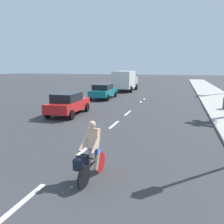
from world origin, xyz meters
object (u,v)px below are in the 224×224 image
at_px(cyclist, 90,154).
at_px(delivery_truck, 125,80).
at_px(parked_car_red, 68,103).
at_px(parked_car_teal, 103,91).

relative_size(cyclist, delivery_truck, 0.29).
bearing_deg(cyclist, delivery_truck, -73.48).
height_order(parked_car_red, parked_car_teal, same).
xyz_separation_m(cyclist, delivery_truck, (-5.11, 24.84, 0.67)).
bearing_deg(parked_car_red, delivery_truck, 86.93).
bearing_deg(delivery_truck, cyclist, -79.06).
bearing_deg(parked_car_teal, delivery_truck, 85.73).
relative_size(cyclist, parked_car_teal, 0.40).
distance_m(parked_car_teal, delivery_truck, 8.27).
xyz_separation_m(cyclist, parked_car_teal, (-5.48, 16.61, 0.01)).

